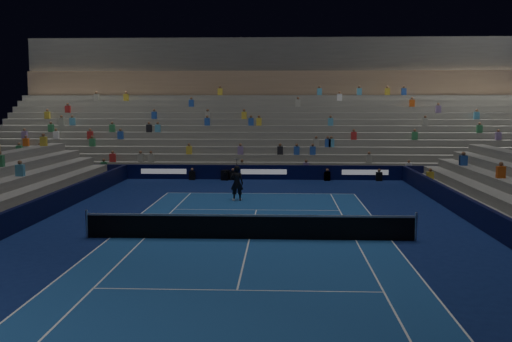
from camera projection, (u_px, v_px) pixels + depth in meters
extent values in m
plane|color=#0D1C51|center=(249.00, 239.00, 23.14)|extent=(90.00, 90.00, 0.00)
cube|color=navy|center=(249.00, 239.00, 23.14)|extent=(10.97, 23.77, 0.01)
cube|color=black|center=(264.00, 172.00, 41.45)|extent=(44.00, 0.25, 1.00)
cube|color=black|center=(503.00, 229.00, 22.67)|extent=(0.25, 37.00, 1.00)
cube|color=black|center=(4.00, 225.00, 23.50)|extent=(0.25, 37.00, 1.00)
cube|color=slate|center=(264.00, 174.00, 42.47)|extent=(44.00, 1.00, 0.50)
cube|color=slate|center=(265.00, 169.00, 43.44)|extent=(44.00, 1.00, 1.00)
cube|color=slate|center=(265.00, 164.00, 44.40)|extent=(44.00, 1.00, 1.50)
cube|color=slate|center=(265.00, 160.00, 45.37)|extent=(44.00, 1.00, 2.00)
cube|color=slate|center=(266.00, 155.00, 46.33)|extent=(44.00, 1.00, 2.50)
cube|color=slate|center=(266.00, 151.00, 47.30)|extent=(44.00, 1.00, 3.00)
cube|color=slate|center=(266.00, 147.00, 48.26)|extent=(44.00, 1.00, 3.50)
cube|color=slate|center=(267.00, 143.00, 49.23)|extent=(44.00, 1.00, 4.00)
cube|color=slate|center=(267.00, 139.00, 50.19)|extent=(44.00, 1.00, 4.50)
cube|color=slate|center=(267.00, 136.00, 51.16)|extent=(44.00, 1.00, 5.00)
cube|color=slate|center=(268.00, 132.00, 52.12)|extent=(44.00, 1.00, 5.50)
cube|color=slate|center=(268.00, 129.00, 53.08)|extent=(44.00, 1.00, 6.00)
cube|color=#856A52|center=(268.00, 83.00, 53.72)|extent=(44.00, 0.60, 2.20)
cube|color=#444442|center=(269.00, 55.00, 54.81)|extent=(44.00, 2.40, 3.00)
cylinder|color=#B2B2B7|center=(87.00, 224.00, 23.36)|extent=(0.10, 0.10, 1.10)
cylinder|color=#B2B2B7|center=(416.00, 227.00, 22.81)|extent=(0.10, 0.10, 1.10)
cube|color=black|center=(249.00, 228.00, 23.09)|extent=(12.80, 0.03, 0.90)
cube|color=white|center=(249.00, 216.00, 23.04)|extent=(12.80, 0.04, 0.08)
imported|color=black|center=(237.00, 183.00, 32.33)|extent=(0.74, 0.53, 1.92)
cube|color=black|center=(226.00, 175.00, 41.16)|extent=(0.63, 0.72, 0.67)
cylinder|color=black|center=(225.00, 173.00, 40.66)|extent=(0.23, 0.38, 0.16)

